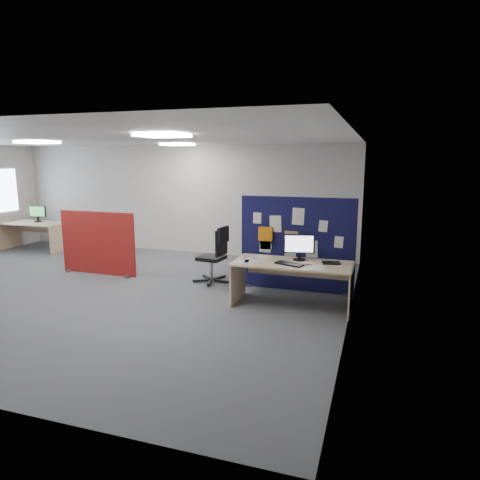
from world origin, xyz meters
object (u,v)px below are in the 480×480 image
(office_chair, at_px, (216,252))
(main_desk, at_px, (293,272))
(second_desk, at_px, (35,229))
(monitor_second, at_px, (38,213))
(navy_divider, at_px, (296,244))
(monitor_main, at_px, (300,246))
(red_divider, at_px, (98,244))

(office_chair, bearing_deg, main_desk, -20.45)
(second_desk, relative_size, monitor_second, 3.66)
(second_desk, height_order, monitor_second, monitor_second)
(navy_divider, height_order, second_desk, navy_divider)
(navy_divider, xyz_separation_m, monitor_main, (0.19, -0.69, 0.12))
(main_desk, relative_size, office_chair, 1.76)
(second_desk, xyz_separation_m, monitor_second, (0.03, 0.10, 0.41))
(navy_divider, height_order, monitor_main, navy_divider)
(main_desk, bearing_deg, second_desk, 162.94)
(second_desk, bearing_deg, monitor_second, 74.98)
(red_divider, relative_size, monitor_second, 3.71)
(main_desk, height_order, second_desk, same)
(monitor_main, distance_m, second_desk, 7.63)
(main_desk, height_order, red_divider, red_divider)
(navy_divider, height_order, monitor_second, navy_divider)
(monitor_main, bearing_deg, navy_divider, 92.12)
(second_desk, bearing_deg, monitor_main, -15.84)
(office_chair, bearing_deg, monitor_main, -15.34)
(monitor_main, height_order, office_chair, monitor_main)
(main_desk, height_order, office_chair, office_chair)
(navy_divider, xyz_separation_m, second_desk, (-7.14, 1.38, -0.29))
(main_desk, relative_size, monitor_main, 3.92)
(monitor_main, bearing_deg, red_divider, 159.51)
(red_divider, distance_m, second_desk, 3.42)
(navy_divider, relative_size, second_desk, 1.20)
(navy_divider, distance_m, monitor_main, 0.73)
(second_desk, distance_m, office_chair, 5.78)
(navy_divider, relative_size, main_desk, 1.08)
(red_divider, bearing_deg, monitor_main, -6.49)
(red_divider, bearing_deg, office_chair, 4.04)
(monitor_second, bearing_deg, office_chair, -21.70)
(monitor_second, relative_size, office_chair, 0.43)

